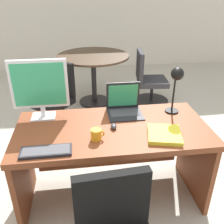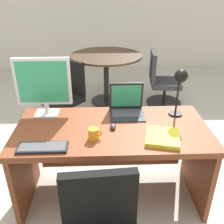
# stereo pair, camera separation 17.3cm
# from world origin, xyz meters

# --- Properties ---
(ground) EXTENTS (12.00, 12.00, 0.00)m
(ground) POSITION_xyz_m (0.00, 1.50, 0.00)
(ground) COLOR #B7B2A3
(back_wall) EXTENTS (10.00, 0.10, 2.80)m
(back_wall) POSITION_xyz_m (0.00, 4.18, 1.40)
(back_wall) COLOR silver
(back_wall) RESTS_ON ground
(desk) EXTENTS (1.56, 0.75, 0.75)m
(desk) POSITION_xyz_m (0.00, 0.04, 0.55)
(desk) COLOR brown
(desk) RESTS_ON ground
(monitor) EXTENTS (0.46, 0.16, 0.51)m
(monitor) POSITION_xyz_m (-0.57, 0.26, 1.04)
(monitor) COLOR silver
(monitor) RESTS_ON desk
(laptop) EXTENTS (0.30, 0.27, 0.26)m
(laptop) POSITION_xyz_m (0.14, 0.27, 0.83)
(laptop) COLOR black
(laptop) RESTS_ON desk
(keyboard) EXTENTS (0.35, 0.13, 0.02)m
(keyboard) POSITION_xyz_m (-0.50, -0.28, 0.76)
(keyboard) COLOR black
(keyboard) RESTS_ON desk
(mouse) EXTENTS (0.05, 0.08, 0.04)m
(mouse) POSITION_xyz_m (0.01, -0.02, 0.77)
(mouse) COLOR #2D2D33
(mouse) RESTS_ON desk
(desk_lamp) EXTENTS (0.12, 0.15, 0.42)m
(desk_lamp) POSITION_xyz_m (0.57, 0.18, 1.06)
(desk_lamp) COLOR black
(desk_lamp) RESTS_ON desk
(book) EXTENTS (0.30, 0.31, 0.03)m
(book) POSITION_xyz_m (0.37, -0.18, 0.77)
(book) COLOR yellow
(book) RESTS_ON desk
(coffee_mug) EXTENTS (0.10, 0.08, 0.09)m
(coffee_mug) POSITION_xyz_m (-0.14, -0.16, 0.79)
(coffee_mug) COLOR orange
(coffee_mug) RESTS_ON desk
(meeting_table) EXTENTS (1.11, 1.11, 0.80)m
(meeting_table) POSITION_xyz_m (-0.01, 2.11, 0.61)
(meeting_table) COLOR black
(meeting_table) RESTS_ON ground
(meeting_chair_near) EXTENTS (0.56, 0.56, 0.86)m
(meeting_chair_near) POSITION_xyz_m (0.87, 2.02, 0.33)
(meeting_chair_near) COLOR black
(meeting_chair_near) RESTS_ON ground
(meeting_chair_far) EXTENTS (0.65, 0.66, 0.88)m
(meeting_chair_far) POSITION_xyz_m (-0.59, 1.43, 0.35)
(meeting_chair_far) COLOR black
(meeting_chair_far) RESTS_ON ground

